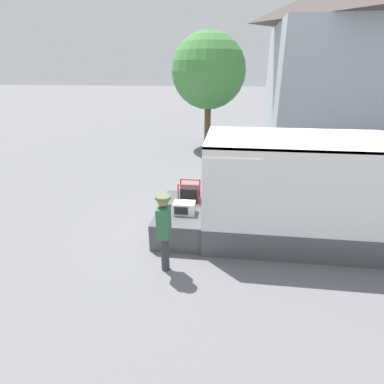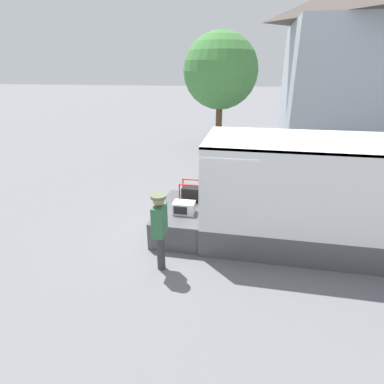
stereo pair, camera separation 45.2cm
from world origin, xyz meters
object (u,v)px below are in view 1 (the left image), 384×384
at_px(portable_generator, 190,193).
at_px(worker_person, 164,226).
at_px(street_tree, 209,71).
at_px(box_truck, 365,207).
at_px(microwave, 184,208).

distance_m(portable_generator, worker_person, 2.38).
xyz_separation_m(worker_person, street_tree, (-0.00, 11.88, 3.00)).
relative_size(box_truck, portable_generator, 10.94).
relative_size(microwave, portable_generator, 0.93).
bearing_deg(microwave, box_truck, 4.47).
bearing_deg(portable_generator, box_truck, -6.55).
distance_m(box_truck, portable_generator, 4.57).
bearing_deg(worker_person, portable_generator, 84.16).
height_order(box_truck, microwave, box_truck).
height_order(microwave, portable_generator, portable_generator).
relative_size(box_truck, street_tree, 1.07).
relative_size(portable_generator, street_tree, 0.10).
bearing_deg(microwave, street_tree, 91.17).
distance_m(box_truck, street_tree, 11.56).
bearing_deg(worker_person, street_tree, 90.01).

